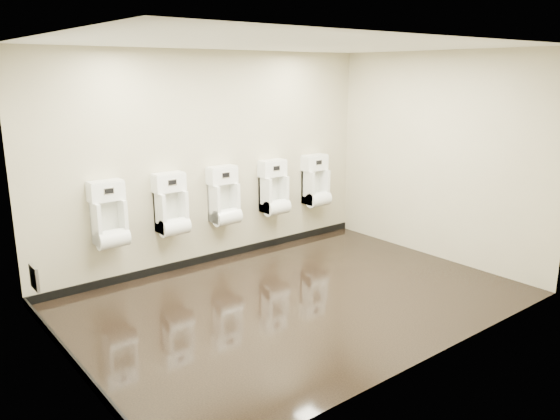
{
  "coord_description": "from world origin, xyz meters",
  "views": [
    {
      "loc": [
        -3.75,
        -4.41,
        2.53
      ],
      "look_at": [
        0.19,
        0.55,
        0.92
      ],
      "focal_mm": 35.0,
      "sensor_mm": 36.0,
      "label": 1
    }
  ],
  "objects_px": {
    "access_panel": "(34,278)",
    "urinal_3": "(274,192)",
    "urinal_4": "(316,185)",
    "urinal_0": "(109,219)",
    "urinal_2": "(224,200)",
    "urinal_1": "(172,209)"
  },
  "relations": [
    {
      "from": "urinal_3",
      "to": "urinal_2",
      "type": "bearing_deg",
      "value": 180.0
    },
    {
      "from": "urinal_0",
      "to": "urinal_4",
      "type": "height_order",
      "value": "same"
    },
    {
      "from": "urinal_3",
      "to": "urinal_0",
      "type": "bearing_deg",
      "value": 180.0
    },
    {
      "from": "access_panel",
      "to": "urinal_3",
      "type": "relative_size",
      "value": 0.33
    },
    {
      "from": "urinal_0",
      "to": "access_panel",
      "type": "bearing_deg",
      "value": -157.03
    },
    {
      "from": "urinal_4",
      "to": "urinal_0",
      "type": "bearing_deg",
      "value": 180.0
    },
    {
      "from": "urinal_1",
      "to": "urinal_3",
      "type": "xyz_separation_m",
      "value": [
        1.63,
        0.0,
        0.0
      ]
    },
    {
      "from": "urinal_1",
      "to": "urinal_3",
      "type": "height_order",
      "value": "same"
    },
    {
      "from": "access_panel",
      "to": "urinal_3",
      "type": "xyz_separation_m",
      "value": [
        3.4,
        0.41,
        0.36
      ]
    },
    {
      "from": "urinal_2",
      "to": "access_panel",
      "type": "bearing_deg",
      "value": -170.81
    },
    {
      "from": "urinal_2",
      "to": "urinal_4",
      "type": "distance_m",
      "value": 1.65
    },
    {
      "from": "access_panel",
      "to": "urinal_4",
      "type": "xyz_separation_m",
      "value": [
        4.21,
        0.41,
        0.36
      ]
    },
    {
      "from": "access_panel",
      "to": "urinal_0",
      "type": "height_order",
      "value": "urinal_0"
    },
    {
      "from": "urinal_0",
      "to": "urinal_2",
      "type": "distance_m",
      "value": 1.58
    },
    {
      "from": "urinal_1",
      "to": "urinal_4",
      "type": "relative_size",
      "value": 1.0
    },
    {
      "from": "urinal_1",
      "to": "access_panel",
      "type": "bearing_deg",
      "value": -166.89
    },
    {
      "from": "access_panel",
      "to": "urinal_3",
      "type": "height_order",
      "value": "urinal_3"
    },
    {
      "from": "urinal_2",
      "to": "urinal_3",
      "type": "relative_size",
      "value": 1.0
    },
    {
      "from": "urinal_0",
      "to": "urinal_2",
      "type": "height_order",
      "value": "same"
    },
    {
      "from": "urinal_0",
      "to": "urinal_1",
      "type": "distance_m",
      "value": 0.8
    },
    {
      "from": "urinal_1",
      "to": "urinal_0",
      "type": "bearing_deg",
      "value": 180.0
    },
    {
      "from": "urinal_0",
      "to": "urinal_1",
      "type": "xyz_separation_m",
      "value": [
        0.8,
        0.0,
        0.0
      ]
    }
  ]
}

